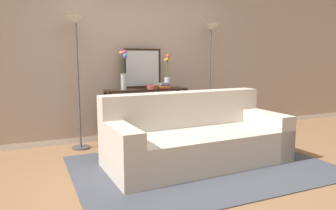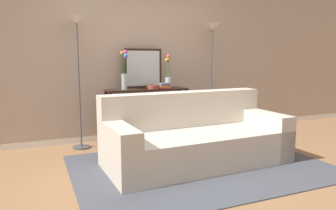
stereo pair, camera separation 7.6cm
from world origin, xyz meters
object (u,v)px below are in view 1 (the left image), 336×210
at_px(vase_short_flowers, 168,77).
at_px(vase_tall_flowers, 124,73).
at_px(couch, 195,139).
at_px(floor_lamp_left, 77,45).
at_px(book_row_under_console, 127,139).
at_px(wall_mirror, 143,68).
at_px(book_stack, 164,86).
at_px(console_table, 147,105).
at_px(floor_lamp_right, 211,48).
at_px(fruit_bowl, 152,87).

bearing_deg(vase_short_flowers, vase_tall_flowers, -177.90).
xyz_separation_m(couch, floor_lamp_left, (-1.23, 1.26, 1.19)).
distance_m(couch, book_row_under_console, 1.41).
height_order(floor_lamp_left, vase_tall_flowers, floor_lamp_left).
relative_size(wall_mirror, book_stack, 3.12).
distance_m(floor_lamp_left, book_stack, 1.44).
height_order(vase_tall_flowers, book_row_under_console, vase_tall_flowers).
distance_m(console_table, floor_lamp_right, 1.47).
height_order(console_table, floor_lamp_left, floor_lamp_left).
relative_size(floor_lamp_left, vase_tall_flowers, 3.17).
distance_m(console_table, floor_lamp_left, 1.40).
distance_m(couch, floor_lamp_left, 2.12).
height_order(console_table, vase_short_flowers, vase_short_flowers).
relative_size(console_table, floor_lamp_right, 0.69).
distance_m(wall_mirror, vase_tall_flowers, 0.39).
bearing_deg(wall_mirror, vase_short_flowers, -16.25).
bearing_deg(vase_tall_flowers, book_row_under_console, 7.40).
height_order(floor_lamp_left, book_row_under_console, floor_lamp_left).
height_order(floor_lamp_right, wall_mirror, floor_lamp_right).
bearing_deg(couch, console_table, 97.84).
height_order(floor_lamp_right, book_row_under_console, floor_lamp_right).
bearing_deg(couch, floor_lamp_left, 134.22).
xyz_separation_m(floor_lamp_left, floor_lamp_right, (2.20, -0.00, -0.01)).
xyz_separation_m(console_table, vase_short_flowers, (0.38, 0.02, 0.45)).
relative_size(console_table, floor_lamp_left, 0.68).
distance_m(console_table, vase_tall_flowers, 0.64).
distance_m(vase_tall_flowers, book_row_under_console, 1.05).
relative_size(wall_mirror, fruit_bowl, 3.07).
height_order(vase_short_flowers, fruit_bowl, vase_short_flowers).
height_order(console_table, fruit_bowl, fruit_bowl).
bearing_deg(wall_mirror, floor_lamp_left, -170.96).
height_order(vase_tall_flowers, fruit_bowl, vase_tall_flowers).
bearing_deg(console_table, book_stack, -21.41).
bearing_deg(couch, book_row_under_console, 111.46).
bearing_deg(vase_short_flowers, floor_lamp_right, -3.80).
height_order(book_stack, book_row_under_console, book_stack).
xyz_separation_m(couch, floor_lamp_right, (0.97, 1.26, 1.18)).
bearing_deg(wall_mirror, fruit_bowl, -74.27).
bearing_deg(floor_lamp_right, book_row_under_console, 178.87).
bearing_deg(console_table, fruit_bowl, -62.05).
xyz_separation_m(console_table, vase_tall_flowers, (-0.37, -0.01, 0.52)).
relative_size(floor_lamp_left, wall_mirror, 3.03).
xyz_separation_m(floor_lamp_left, book_stack, (1.31, -0.07, -0.62)).
relative_size(fruit_bowl, book_stack, 1.02).
bearing_deg(floor_lamp_right, floor_lamp_left, 180.00).
bearing_deg(floor_lamp_right, fruit_bowl, -176.42).
bearing_deg(vase_short_flowers, floor_lamp_left, -177.94).
relative_size(console_table, book_stack, 6.47).
bearing_deg(vase_tall_flowers, fruit_bowl, -12.45).
bearing_deg(couch, book_stack, 86.22).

